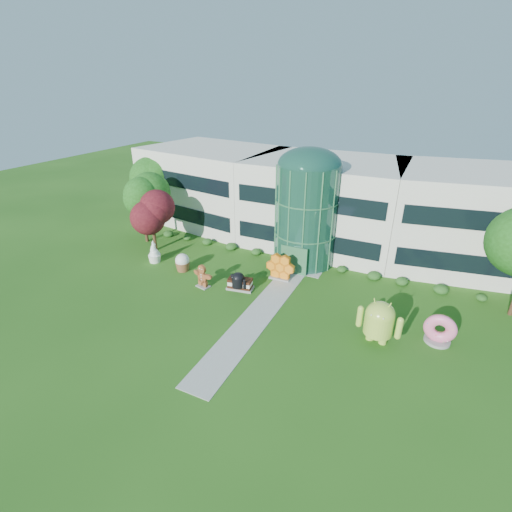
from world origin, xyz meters
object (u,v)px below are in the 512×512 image
at_px(android_green, 379,319).
at_px(gingerbread, 202,276).
at_px(android_black, 238,280).
at_px(donut, 440,328).

bearing_deg(android_green, gingerbread, -178.51).
relative_size(android_black, gingerbread, 0.86).
distance_m(donut, gingerbread, 19.33).
relative_size(android_green, donut, 1.61).
bearing_deg(android_black, donut, 14.75).
distance_m(android_black, donut, 16.15).
height_order(android_green, android_black, android_green).
distance_m(android_green, android_black, 12.39).
xyz_separation_m(android_green, gingerbread, (-15.38, 1.08, -0.75)).
bearing_deg(gingerbread, android_black, 27.46).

